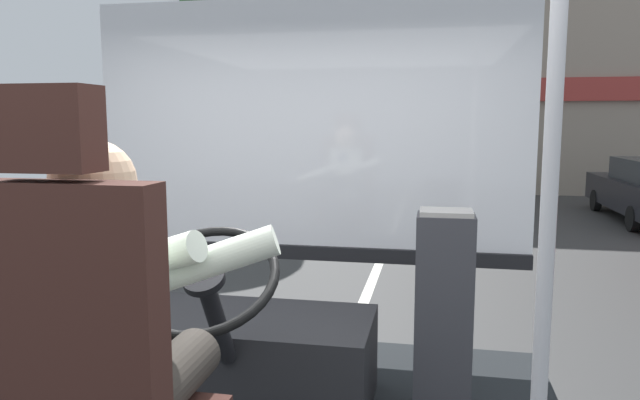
% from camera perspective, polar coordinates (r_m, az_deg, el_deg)
% --- Properties ---
extents(ground, '(18.00, 44.00, 0.06)m').
position_cam_1_polar(ground, '(10.65, 7.04, -3.11)').
color(ground, '#353535').
extents(bus_driver, '(0.76, 0.54, 0.74)m').
position_cam_1_polar(bus_driver, '(1.62, -19.48, -11.26)').
color(bus_driver, '#332D28').
rests_on(bus_driver, driver_seat).
extents(steering_console, '(1.10, 1.04, 0.86)m').
position_cam_1_polar(steering_console, '(2.73, -7.00, -14.79)').
color(steering_console, black).
rests_on(steering_console, bus_floor).
extents(handrail_pole, '(0.04, 0.04, 2.14)m').
position_cam_1_polar(handrail_pole, '(1.67, 21.43, 0.40)').
color(handrail_pole, '#B7B7BC').
rests_on(handrail_pole, bus_floor).
extents(fare_box, '(0.24, 0.20, 0.90)m').
position_cam_1_polar(fare_box, '(2.60, 11.92, -10.80)').
color(fare_box, '#333338').
rests_on(fare_box, bus_floor).
extents(windshield_panel, '(2.50, 0.08, 1.48)m').
position_cam_1_polar(windshield_panel, '(3.35, -1.29, 3.91)').
color(windshield_panel, silver).
extents(street_tree, '(2.49, 2.49, 5.63)m').
position_cam_1_polar(street_tree, '(12.45, -7.58, 18.53)').
color(street_tree, '#4C3828').
rests_on(street_tree, ground).
extents(shop_building, '(12.13, 4.45, 7.85)m').
position_cam_1_polar(shop_building, '(19.42, 27.77, 12.59)').
color(shop_building, gray).
rests_on(shop_building, ground).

